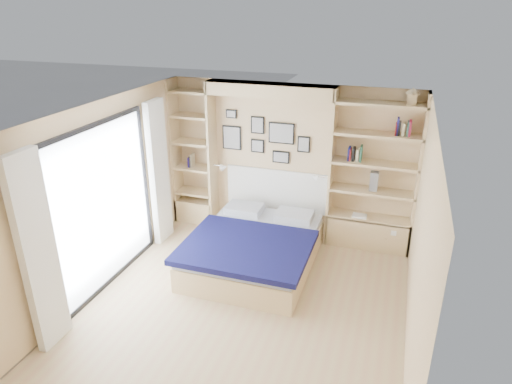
% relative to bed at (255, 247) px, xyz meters
% --- Properties ---
extents(ground, '(4.50, 4.50, 0.00)m').
position_rel_bed_xyz_m(ground, '(0.19, -1.00, -0.28)').
color(ground, tan).
rests_on(ground, ground).
extents(room_shell, '(4.50, 4.50, 4.50)m').
position_rel_bed_xyz_m(room_shell, '(-0.19, 0.53, 0.80)').
color(room_shell, '#D4B285').
rests_on(room_shell, ground).
extents(bed, '(1.77, 2.35, 1.07)m').
position_rel_bed_xyz_m(bed, '(0.00, 0.00, 0.00)').
color(bed, '#D5B985').
rests_on(bed, ground).
extents(photo_gallery, '(1.48, 0.02, 0.82)m').
position_rel_bed_xyz_m(photo_gallery, '(-0.26, 1.23, 1.33)').
color(photo_gallery, black).
rests_on(photo_gallery, ground).
extents(reading_lamps, '(1.92, 0.12, 0.15)m').
position_rel_bed_xyz_m(reading_lamps, '(-0.11, 1.00, 0.82)').
color(reading_lamps, silver).
rests_on(reading_lamps, ground).
extents(shelf_decor, '(3.58, 0.23, 2.03)m').
position_rel_bed_xyz_m(shelf_decor, '(1.32, 1.07, 1.41)').
color(shelf_decor, '#A51E1E').
rests_on(shelf_decor, ground).
extents(deck, '(3.20, 4.00, 0.05)m').
position_rel_bed_xyz_m(deck, '(-3.41, -1.00, -0.28)').
color(deck, '#746A56').
rests_on(deck, ground).
extents(deck_chair, '(0.50, 0.77, 0.74)m').
position_rel_bed_xyz_m(deck_chair, '(-2.55, -1.29, 0.07)').
color(deck_chair, tan).
rests_on(deck_chair, ground).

